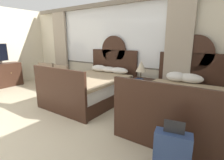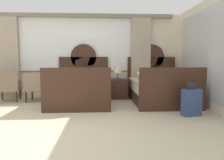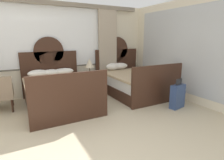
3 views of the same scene
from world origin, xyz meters
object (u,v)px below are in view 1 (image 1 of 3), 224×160
(bed_near_mirror, at_px, (180,104))
(nightstand_between_beds, at_px, (141,91))
(bed_near_window, at_px, (93,87))
(armchair_by_window_centre, at_px, (51,74))
(suitcase_on_floor, at_px, (172,155))
(table_lamp_on_nightstand, at_px, (141,66))
(book_on_nightstand, at_px, (138,79))
(armchair_by_window_left, at_px, (66,76))

(bed_near_mirror, bearing_deg, nightstand_between_beds, 150.69)
(bed_near_window, bearing_deg, armchair_by_window_centre, 173.49)
(bed_near_window, relative_size, suitcase_on_floor, 2.97)
(bed_near_mirror, height_order, table_lamp_on_nightstand, bed_near_mirror)
(table_lamp_on_nightstand, relative_size, armchair_by_window_centre, 0.56)
(bed_near_mirror, distance_m, table_lamp_on_nightstand, 1.43)
(nightstand_between_beds, distance_m, table_lamp_on_nightstand, 0.64)
(table_lamp_on_nightstand, bearing_deg, nightstand_between_beds, -26.55)
(book_on_nightstand, distance_m, armchair_by_window_left, 2.40)
(bed_near_window, height_order, nightstand_between_beds, bed_near_window)
(bed_near_mirror, distance_m, nightstand_between_beds, 1.28)
(nightstand_between_beds, bearing_deg, suitcase_on_floor, -57.10)
(suitcase_on_floor, bearing_deg, armchair_by_window_centre, 159.03)
(nightstand_between_beds, bearing_deg, bed_near_mirror, -29.31)
(bed_near_window, relative_size, book_on_nightstand, 8.34)
(suitcase_on_floor, bearing_deg, bed_near_mirror, 100.28)
(bed_near_window, bearing_deg, book_on_nightstand, 25.34)
(bed_near_mirror, bearing_deg, table_lamp_on_nightstand, 150.76)
(nightstand_between_beds, xyz_separation_m, armchair_by_window_centre, (-3.23, -0.38, 0.16))
(armchair_by_window_left, height_order, suitcase_on_floor, armchair_by_window_left)
(table_lamp_on_nightstand, bearing_deg, book_on_nightstand, -95.59)
(armchair_by_window_left, xyz_separation_m, armchair_by_window_centre, (-0.81, 0.00, 0.00))
(armchair_by_window_centre, bearing_deg, suitcase_on_floor, -20.97)
(armchair_by_window_left, bearing_deg, book_on_nightstand, 6.49)
(armchair_by_window_left, xyz_separation_m, suitcase_on_floor, (3.82, -1.77, -0.16))
(suitcase_on_floor, bearing_deg, armchair_by_window_left, 155.10)
(bed_near_mirror, bearing_deg, armchair_by_window_left, 176.03)
(bed_near_window, relative_size, bed_near_mirror, 1.00)
(bed_near_window, xyz_separation_m, bed_near_mirror, (2.24, -0.01, -0.00))
(table_lamp_on_nightstand, bearing_deg, bed_near_mirror, -29.24)
(nightstand_between_beds, relative_size, suitcase_on_floor, 0.83)
(armchair_by_window_left, bearing_deg, table_lamp_on_nightstand, 9.41)
(armchair_by_window_left, relative_size, armchair_by_window_centre, 1.00)
(bed_near_window, xyz_separation_m, book_on_nightstand, (1.08, 0.51, 0.24))
(book_on_nightstand, bearing_deg, bed_near_mirror, -24.00)
(bed_near_mirror, height_order, armchair_by_window_centre, bed_near_mirror)
(bed_near_window, height_order, table_lamp_on_nightstand, bed_near_window)
(nightstand_between_beds, bearing_deg, table_lamp_on_nightstand, 153.45)
(table_lamp_on_nightstand, distance_m, suitcase_on_floor, 2.67)
(armchair_by_window_left, relative_size, suitcase_on_floor, 1.17)
(bed_near_window, height_order, bed_near_mirror, same)
(bed_near_mirror, xyz_separation_m, table_lamp_on_nightstand, (-1.15, 0.64, 0.56))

